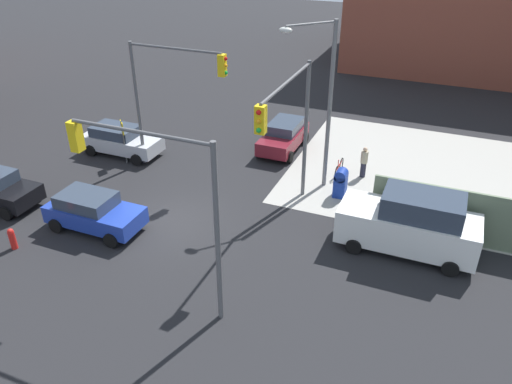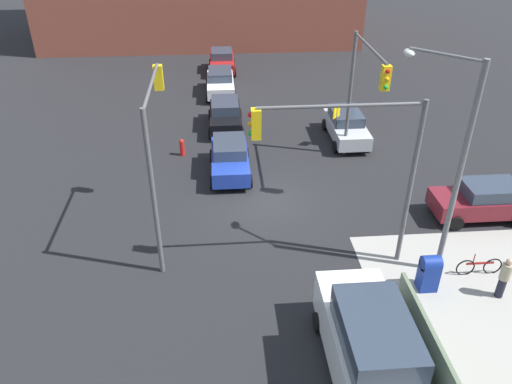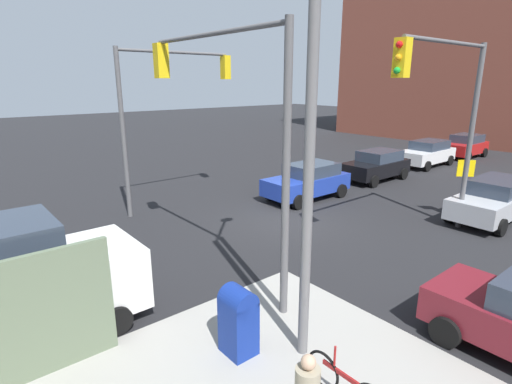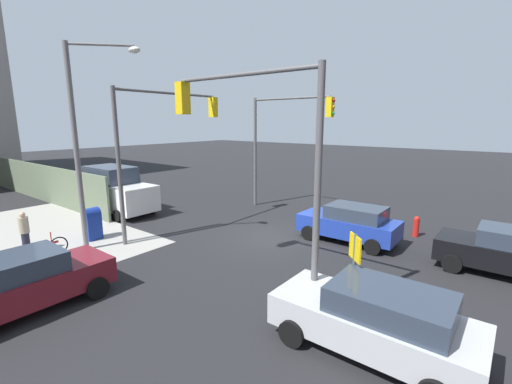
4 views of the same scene
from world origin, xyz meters
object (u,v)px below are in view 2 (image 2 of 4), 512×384
object	(u,v)px
fire_hydrant	(182,147)
sedan_maroon	(483,200)
coupe_white	(220,82)
van_white_delivery	(369,347)
coupe_silver	(346,125)
pedestrian_crossing	(504,277)
street_lamp_corner	(452,155)
bicycle_leaning_on_fence	(479,267)
traffic_signal_se_corner	(155,137)
traffic_signal_ne_corner	(352,154)
sedan_red	(222,61)
traffic_signal_nw_corner	(363,84)
coupe_black	(225,115)
sedan_blue	(230,158)
mailbox_blue	(429,272)

from	to	relation	value
fire_hydrant	sedan_maroon	size ratio (longest dim) A/B	0.23
coupe_white	van_white_delivery	xyz separation A→B (m)	(23.99, 3.78, 0.44)
coupe_silver	pedestrian_crossing	bearing A→B (deg)	10.51
street_lamp_corner	sedan_maroon	bearing A→B (deg)	131.26
bicycle_leaning_on_fence	street_lamp_corner	bearing A→B (deg)	-111.43
sedan_maroon	coupe_white	bearing A→B (deg)	-145.71
traffic_signal_se_corner	van_white_delivery	world-z (taller)	traffic_signal_se_corner
traffic_signal_ne_corner	van_white_delivery	xyz separation A→B (m)	(5.27, -0.46, -3.37)
sedan_red	van_white_delivery	distance (m)	29.17
traffic_signal_nw_corner	coupe_black	distance (m)	9.42
sedan_blue	sedan_maroon	xyz separation A→B (m)	(4.78, 10.72, -0.00)
mailbox_blue	sedan_blue	world-z (taller)	sedan_blue
coupe_silver	bicycle_leaning_on_fence	distance (m)	12.11
coupe_black	sedan_red	bearing A→B (deg)	179.88
traffic_signal_se_corner	sedan_red	bearing A→B (deg)	172.83
van_white_delivery	coupe_white	bearing A→B (deg)	-171.05
traffic_signal_nw_corner	street_lamp_corner	size ratio (longest dim) A/B	0.81
traffic_signal_ne_corner	sedan_blue	bearing A→B (deg)	-151.75
mailbox_blue	coupe_white	distance (m)	21.57
sedan_red	bicycle_leaning_on_fence	size ratio (longest dim) A/B	2.20
traffic_signal_se_corner	street_lamp_corner	world-z (taller)	street_lamp_corner
sedan_red	van_white_delivery	xyz separation A→B (m)	(28.95, 3.57, 0.44)
coupe_silver	sedan_maroon	distance (m)	9.13
sedan_maroon	sedan_red	bearing A→B (deg)	-152.91
traffic_signal_se_corner	pedestrian_crossing	distance (m)	13.19
mailbox_blue	sedan_blue	xyz separation A→B (m)	(-9.08, -6.71, 0.08)
coupe_black	sedan_red	size ratio (longest dim) A/B	1.06
coupe_silver	coupe_black	bearing A→B (deg)	-107.44
coupe_white	sedan_blue	bearing A→B (deg)	1.36
fire_hydrant	van_white_delivery	distance (m)	15.97
coupe_silver	van_white_delivery	world-z (taller)	van_white_delivery
van_white_delivery	mailbox_blue	bearing A→B (deg)	138.17
street_lamp_corner	mailbox_blue	distance (m)	4.17
sedan_red	coupe_white	bearing A→B (deg)	-2.41
traffic_signal_nw_corner	fire_hydrant	distance (m)	9.95
street_lamp_corner	van_white_delivery	distance (m)	7.00
street_lamp_corner	traffic_signal_se_corner	bearing A→B (deg)	-103.58
traffic_signal_se_corner	coupe_silver	size ratio (longest dim) A/B	1.47
bicycle_leaning_on_fence	traffic_signal_se_corner	bearing A→B (deg)	-104.74
street_lamp_corner	coupe_black	size ratio (longest dim) A/B	1.95
sedan_red	van_white_delivery	world-z (taller)	van_white_delivery
coupe_black	bicycle_leaning_on_fence	bearing A→B (deg)	32.68
traffic_signal_nw_corner	coupe_silver	world-z (taller)	traffic_signal_nw_corner
traffic_signal_se_corner	sedan_maroon	distance (m)	14.04
mailbox_blue	pedestrian_crossing	bearing A→B (deg)	75.96
coupe_white	van_white_delivery	world-z (taller)	van_white_delivery
street_lamp_corner	mailbox_blue	world-z (taller)	street_lamp_corner
sedan_red	sedan_blue	bearing A→B (deg)	0.21
sedan_blue	sedan_maroon	size ratio (longest dim) A/B	1.01
fire_hydrant	sedan_red	world-z (taller)	sedan_red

